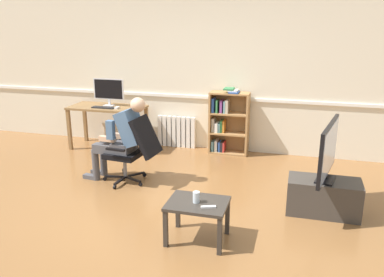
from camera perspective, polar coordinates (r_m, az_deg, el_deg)
ground_plane at (r=4.89m, az=-4.43°, el=-10.56°), size 18.00×18.00×0.00m
back_wall at (r=6.95m, az=2.79°, el=9.38°), size 12.00×0.13×2.70m
computer_desk at (r=7.20m, az=-11.92°, el=3.66°), size 1.31×0.62×0.76m
imac_monitor at (r=7.19m, az=-11.77°, el=6.76°), size 0.56×0.14×0.47m
keyboard at (r=7.06m, az=-12.50°, el=4.32°), size 0.40×0.12×0.02m
computer_mouse at (r=6.96m, az=-10.62°, el=4.32°), size 0.06×0.10×0.03m
bookshelf at (r=6.83m, az=4.92°, el=2.30°), size 0.66×0.29×1.13m
radiator at (r=7.21m, az=-2.20°, el=1.00°), size 0.69×0.08×0.56m
office_chair at (r=5.60m, az=-8.24°, el=-1.28°), size 0.84×0.62×0.96m
person_seated at (r=5.65m, az=-10.01°, el=0.21°), size 0.98×0.41×1.23m
tv_stand at (r=5.04m, az=18.17°, el=-7.86°), size 0.83×0.41×0.42m
tv_screen at (r=4.84m, az=18.80°, el=-1.67°), size 0.26×1.02×0.69m
coffee_table at (r=4.18m, az=0.79°, el=-9.90°), size 0.62×0.48×0.43m
drinking_glass at (r=4.12m, az=0.61°, el=-8.33°), size 0.07×0.07×0.12m
spare_remote at (r=4.04m, az=2.36°, el=-9.69°), size 0.15×0.09×0.02m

